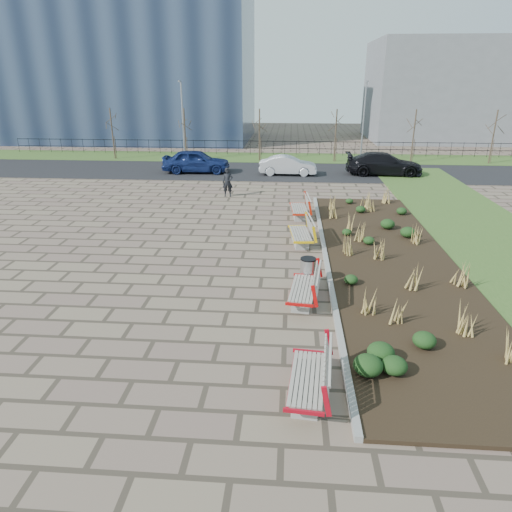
# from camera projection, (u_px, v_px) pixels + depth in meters

# --- Properties ---
(ground) EXTENTS (120.00, 120.00, 0.00)m
(ground) POSITION_uv_depth(u_px,v_px,m) (193.00, 325.00, 12.37)
(ground) COLOR #6D5E4B
(ground) RESTS_ON ground
(planting_bed) EXTENTS (4.50, 18.00, 0.10)m
(planting_bed) POSITION_uv_depth(u_px,v_px,m) (390.00, 261.00, 16.55)
(planting_bed) COLOR black
(planting_bed) RESTS_ON ground
(planting_curb) EXTENTS (0.16, 18.00, 0.15)m
(planting_curb) POSITION_uv_depth(u_px,v_px,m) (326.00, 259.00, 16.71)
(planting_curb) COLOR gray
(planting_curb) RESTS_ON ground
(grass_verge_far) EXTENTS (80.00, 5.00, 0.04)m
(grass_verge_far) POSITION_uv_depth(u_px,v_px,m) (261.00, 157.00, 38.36)
(grass_verge_far) COLOR #33511E
(grass_verge_far) RESTS_ON ground
(road) EXTENTS (80.00, 7.00, 0.02)m
(road) POSITION_uv_depth(u_px,v_px,m) (255.00, 171.00, 32.79)
(road) COLOR black
(road) RESTS_ON ground
(bench_a) EXTENTS (1.09, 2.17, 1.00)m
(bench_a) POSITION_uv_depth(u_px,v_px,m) (307.00, 376.00, 9.46)
(bench_a) COLOR #AD0B1A
(bench_a) RESTS_ON ground
(bench_b) EXTENTS (1.14, 2.19, 1.00)m
(bench_b) POSITION_uv_depth(u_px,v_px,m) (303.00, 287.00, 13.49)
(bench_b) COLOR #BE0D0C
(bench_b) RESTS_ON ground
(bench_c) EXTENTS (1.13, 2.19, 1.00)m
(bench_c) POSITION_uv_depth(u_px,v_px,m) (300.00, 232.00, 18.28)
(bench_c) COLOR yellow
(bench_c) RESTS_ON ground
(bench_d) EXTENTS (1.05, 2.16, 1.00)m
(bench_d) POSITION_uv_depth(u_px,v_px,m) (299.00, 207.00, 21.79)
(bench_d) COLOR red
(bench_d) RESTS_ON ground
(litter_bin) EXTENTS (0.49, 0.49, 0.91)m
(litter_bin) POSITION_uv_depth(u_px,v_px,m) (308.00, 272.00, 14.62)
(litter_bin) COLOR #B2B2B7
(litter_bin) RESTS_ON ground
(pedestrian) EXTENTS (0.61, 0.43, 1.61)m
(pedestrian) POSITION_uv_depth(u_px,v_px,m) (228.00, 182.00, 25.55)
(pedestrian) COLOR black
(pedestrian) RESTS_ON ground
(car_blue) EXTENTS (4.78, 2.14, 1.60)m
(car_blue) POSITION_uv_depth(u_px,v_px,m) (196.00, 161.00, 32.01)
(car_blue) COLOR navy
(car_blue) RESTS_ON road
(car_silver) EXTENTS (3.94, 1.44, 1.29)m
(car_silver) POSITION_uv_depth(u_px,v_px,m) (288.00, 165.00, 31.31)
(car_silver) COLOR #ABADB3
(car_silver) RESTS_ON road
(car_black) EXTENTS (5.21, 2.20, 1.50)m
(car_black) POSITION_uv_depth(u_px,v_px,m) (384.00, 164.00, 31.29)
(car_black) COLOR black
(car_black) RESTS_ON road
(tree_a) EXTENTS (1.40, 1.40, 4.00)m
(tree_a) POSITION_uv_depth(u_px,v_px,m) (112.00, 134.00, 37.07)
(tree_a) COLOR #4C3D2D
(tree_a) RESTS_ON grass_verge_far
(tree_b) EXTENTS (1.40, 1.40, 4.00)m
(tree_b) POSITION_uv_depth(u_px,v_px,m) (185.00, 134.00, 36.65)
(tree_b) COLOR #4C3D2D
(tree_b) RESTS_ON grass_verge_far
(tree_c) EXTENTS (1.40, 1.40, 4.00)m
(tree_c) POSITION_uv_depth(u_px,v_px,m) (259.00, 135.00, 36.23)
(tree_c) COLOR #4C3D2D
(tree_c) RESTS_ON grass_verge_far
(tree_d) EXTENTS (1.40, 1.40, 4.00)m
(tree_d) POSITION_uv_depth(u_px,v_px,m) (335.00, 136.00, 35.81)
(tree_d) COLOR #4C3D2D
(tree_d) RESTS_ON grass_verge_far
(tree_e) EXTENTS (1.40, 1.40, 4.00)m
(tree_e) POSITION_uv_depth(u_px,v_px,m) (413.00, 136.00, 35.39)
(tree_e) COLOR #4C3D2D
(tree_e) RESTS_ON grass_verge_far
(tree_f) EXTENTS (1.40, 1.40, 4.00)m
(tree_f) POSITION_uv_depth(u_px,v_px,m) (493.00, 137.00, 34.97)
(tree_f) COLOR #4C3D2D
(tree_f) RESTS_ON grass_verge_far
(lamp_west) EXTENTS (0.24, 0.60, 6.00)m
(lamp_west) POSITION_uv_depth(u_px,v_px,m) (183.00, 122.00, 35.82)
(lamp_west) COLOR gray
(lamp_west) RESTS_ON grass_verge_far
(lamp_east) EXTENTS (0.24, 0.60, 6.00)m
(lamp_east) POSITION_uv_depth(u_px,v_px,m) (363.00, 123.00, 34.84)
(lamp_east) COLOR gray
(lamp_east) RESTS_ON grass_verge_far
(railing_fence) EXTENTS (44.00, 0.10, 1.20)m
(railing_fence) POSITION_uv_depth(u_px,v_px,m) (262.00, 147.00, 39.53)
(railing_fence) COLOR black
(railing_fence) RESTS_ON grass_verge_far
(building_glass) EXTENTS (40.00, 14.00, 15.00)m
(building_glass) POSITION_uv_depth(u_px,v_px,m) (62.00, 65.00, 48.32)
(building_glass) COLOR #192338
(building_glass) RESTS_ON ground
(building_grey) EXTENTS (18.00, 12.00, 10.00)m
(building_grey) POSITION_uv_depth(u_px,v_px,m) (458.00, 91.00, 48.15)
(building_grey) COLOR slate
(building_grey) RESTS_ON ground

